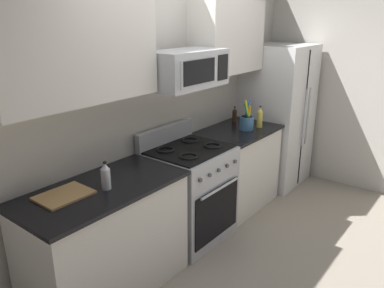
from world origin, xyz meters
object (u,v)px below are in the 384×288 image
Objects in this scene: microwave at (186,69)px; utensil_crock at (247,122)px; bottle_vinegar at (106,176)px; bottle_soy at (235,115)px; refrigerator at (276,116)px; cutting_board at (64,195)px; range_oven at (189,192)px; bottle_oil at (260,117)px.

microwave is 1.14m from utensil_crock.
bottle_vinegar is at bearing 179.44° from utensil_crock.
bottle_soy is (1.12, 0.18, -0.67)m from microwave.
cutting_board is at bearing 178.12° from refrigerator.
range_oven is 1.37m from cutting_board.
utensil_crock is at bearing 159.04° from bottle_oil.
range_oven is at bearing -3.69° from cutting_board.
bottle_soy is at bearing 10.40° from range_oven.
bottle_oil is 1.15× the size of bottle_vinegar.
range_oven is 1.16m from bottle_vinegar.
refrigerator is 2.81m from bottle_vinegar.
utensil_crock is 0.93× the size of cutting_board.
bottle_soy is (0.20, 0.28, -0.00)m from utensil_crock.
range_oven is 1.23m from bottle_oil.
cutting_board is 2.42m from bottle_soy.
utensil_crock is (0.92, -0.07, 0.52)m from range_oven.
bottle_soy is (2.15, 0.26, -0.01)m from bottle_vinegar.
range_oven is 1.25m from bottle_soy.
bottle_soy is at bearing 161.29° from refrigerator.
utensil_crock is 1.38× the size of bottle_oil.
refrigerator is 2.31× the size of microwave.
bottle_soy is at bearing 8.97° from microwave.
refrigerator is 9.59× the size of bottle_soy.
microwave is 3.61× the size of bottle_vinegar.
microwave is 3.15× the size of bottle_oil.
bottle_vinegar is 2.17m from bottle_soy.
range_oven reaches higher than cutting_board.
refrigerator is 3.07m from cutting_board.
bottle_vinegar is (0.26, -0.14, 0.09)m from cutting_board.
bottle_oil is at bearing -8.77° from microwave.
microwave is (-0.00, 0.03, 1.19)m from range_oven.
bottle_soy reaches higher than cutting_board.
utensil_crock reaches higher than bottle_soy.
cutting_board is 1.70× the size of bottle_vinegar.
cutting_board is (-1.30, 0.05, -0.74)m from microwave.
range_oven is at bearing -169.60° from bottle_soy.
range_oven is at bearing 175.40° from utensil_crock.
utensil_crock is 1.82× the size of bottle_soy.
range_oven is 1.42× the size of microwave.
microwave is at bearing 178.52° from refrigerator.
utensil_crock is at bearing -4.07° from cutting_board.
microwave is 4.16× the size of bottle_soy.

